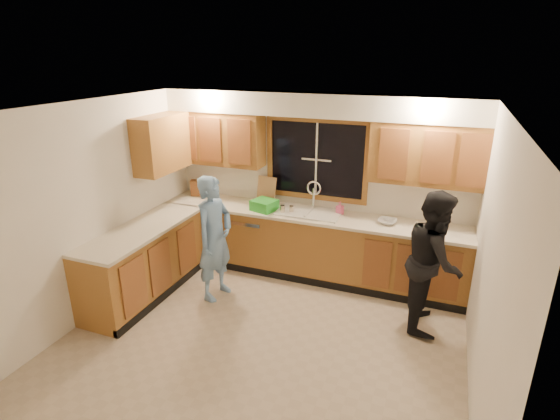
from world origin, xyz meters
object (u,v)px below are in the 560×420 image
Objects in this scene: dishwasher at (252,239)px; stove at (114,282)px; man at (215,238)px; knife_block at (195,188)px; sink at (309,217)px; soap_bottle at (340,208)px; woman at (434,261)px; dish_crate at (264,205)px; bowl at (387,222)px.

dishwasher is 0.91× the size of stove.
knife_block is (-0.93, 1.10, 0.24)m from man.
dishwasher is (-0.85, -0.01, -0.45)m from sink.
woman is at bearing -31.26° from soap_bottle.
stove reaches higher than dishwasher.
soap_bottle is at bearing 54.88° from woman.
stove is 0.56× the size of woman.
sink is at bearing 9.89° from dish_crate.
dish_crate reaches higher than dishwasher.
sink reaches higher than dishwasher.
woman is 6.73× the size of knife_block.
dish_crate is 1.29× the size of bowl.
soap_bottle is (2.25, -0.02, -0.03)m from knife_block.
man is (-0.92, -0.97, -0.06)m from sink.
stove is 2.16m from dish_crate.
sink is 1.34m from man.
woman is 5.24× the size of dish_crate.
sink is 0.53× the size of woman.
sink is at bearing -21.86° from knife_block.
sink is 3.61× the size of bowl.
woman is 3.60m from knife_block.
knife_block is 2.90m from bowl.
woman reaches higher than knife_block.
soap_bottle is 0.66m from bowl.
sink is at bearing 45.39° from stove.
man is 2.19m from bowl.
dish_crate is 1.66m from bowl.
man reaches higher than sink.
woman reaches higher than soap_bottle.
man is at bearing -67.76° from knife_block.
dishwasher is 2.66× the size of dish_crate.
stove is (-0.95, -1.81, 0.04)m from dishwasher.
dish_crate is 1.03m from soap_bottle.
bowl is at bearing -0.68° from sink.
dishwasher is 2.04m from stove.
dishwasher is 1.39m from soap_bottle.
knife_block is at bearing 169.35° from dish_crate.
stove is (-1.80, -1.82, -0.41)m from sink.
knife_block is at bearing 172.04° from dishwasher.
knife_block reaches higher than dishwasher.
stove is 5.06× the size of soap_bottle.
stove is at bearing -147.51° from bowl.
man is at bearing -109.34° from dish_crate.
sink is 1.05m from bowl.
dish_crate is (0.30, 0.87, 0.19)m from man.
knife_block is (-0.05, 1.95, 0.59)m from stove.
soap_bottle is at bearing 11.65° from dish_crate.
dish_crate is at bearing -176.73° from bowl.
knife_block is at bearing 179.40° from soap_bottle.
woman reaches higher than bowl.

